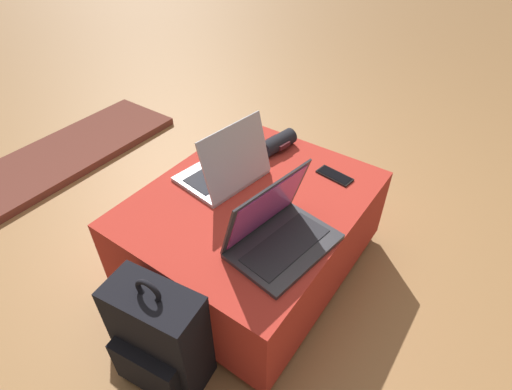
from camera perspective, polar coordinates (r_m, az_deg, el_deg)
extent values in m
plane|color=#9E7042|center=(1.85, -0.48, -9.66)|extent=(14.00, 14.00, 0.00)
cube|color=maroon|center=(1.83, -0.48, -9.16)|extent=(0.91, 0.76, 0.05)
cube|color=#B22D23|center=(1.68, -0.52, -4.75)|extent=(0.95, 0.79, 0.35)
cube|color=#333338|center=(1.37, 4.08, -7.25)|extent=(0.39, 0.30, 0.02)
cube|color=#232328|center=(1.36, 4.29, -7.11)|extent=(0.33, 0.18, 0.00)
cube|color=#333338|center=(1.32, 1.46, -1.63)|extent=(0.37, 0.13, 0.24)
cube|color=#B23D93|center=(1.32, 1.61, -1.78)|extent=(0.33, 0.11, 0.21)
cube|color=#B7B7BC|center=(1.67, -5.00, 2.91)|extent=(0.36, 0.30, 0.02)
cube|color=#232328|center=(1.67, -5.17, 3.26)|extent=(0.30, 0.18, 0.00)
cube|color=#B7B7BC|center=(1.54, -2.84, 5.40)|extent=(0.33, 0.12, 0.25)
cube|color=#1E4799|center=(1.54, -2.97, 5.43)|extent=(0.29, 0.10, 0.22)
cube|color=black|center=(1.70, 11.17, 2.72)|extent=(0.08, 0.16, 0.01)
cube|color=black|center=(1.70, 11.19, 2.85)|extent=(0.07, 0.15, 0.00)
cube|color=black|center=(1.43, -13.47, -18.84)|extent=(0.19, 0.33, 0.42)
cube|color=black|center=(1.47, -15.34, -23.13)|extent=(0.09, 0.25, 0.19)
torus|color=black|center=(1.24, -15.14, -13.12)|extent=(0.03, 0.09, 0.09)
cylinder|color=black|center=(1.82, 3.17, 7.49)|extent=(0.19, 0.10, 0.07)
cube|color=#441B20|center=(1.82, 3.17, 7.49)|extent=(0.08, 0.10, 0.02)
cube|color=brown|center=(2.73, -25.89, 5.05)|extent=(1.40, 0.50, 0.04)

